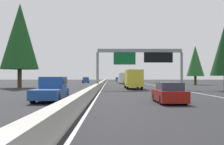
% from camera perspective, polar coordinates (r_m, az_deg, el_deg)
% --- Properties ---
extents(ground_plane, '(320.00, 320.00, 0.00)m').
position_cam_1_polar(ground_plane, '(62.62, -1.86, -2.66)').
color(ground_plane, '#262628').
extents(median_barrier, '(180.00, 0.56, 0.90)m').
position_cam_1_polar(median_barrier, '(82.60, -1.76, -1.95)').
color(median_barrier, '#ADAAA3').
rests_on(median_barrier, ground).
extents(shoulder_stripe_right, '(160.00, 0.16, 0.01)m').
position_cam_1_polar(shoulder_stripe_right, '(73.30, 7.36, -2.41)').
color(shoulder_stripe_right, silver).
rests_on(shoulder_stripe_right, ground).
extents(shoulder_stripe_median, '(160.00, 0.16, 0.01)m').
position_cam_1_polar(shoulder_stripe_median, '(72.61, -1.49, -2.43)').
color(shoulder_stripe_median, silver).
rests_on(shoulder_stripe_median, ground).
extents(sign_gantry_overhead, '(0.50, 12.68, 5.98)m').
position_cam_1_polar(sign_gantry_overhead, '(40.87, 5.95, 3.13)').
color(sign_gantry_overhead, gray).
rests_on(sign_gantry_overhead, ground).
extents(sedan_distant_b, '(4.40, 1.80, 1.47)m').
position_cam_1_polar(sedan_distant_b, '(20.13, 11.60, -4.22)').
color(sedan_distant_b, maroon).
rests_on(sedan_distant_b, ground).
extents(box_truck_near_center, '(8.50, 2.40, 2.95)m').
position_cam_1_polar(box_truck_near_center, '(43.96, 4.34, -1.27)').
color(box_truck_near_center, gold).
rests_on(box_truck_near_center, ground).
extents(sedan_mid_center, '(4.40, 1.80, 1.47)m').
position_cam_1_polar(sedan_mid_center, '(65.51, 3.11, -1.99)').
color(sedan_mid_center, '#2D6B38').
rests_on(sedan_mid_center, ground).
extents(bus_mid_left, '(11.50, 2.55, 3.10)m').
position_cam_1_polar(bus_mid_left, '(82.12, 2.27, -1.07)').
color(bus_mid_left, white).
rests_on(bus_mid_left, ground).
extents(pickup_near_right, '(5.60, 2.00, 1.86)m').
position_cam_1_polar(pickup_near_right, '(123.26, 1.18, -1.42)').
color(pickup_near_right, '#1E4793').
rests_on(pickup_near_right, ground).
extents(sedan_distant_a, '(4.40, 1.80, 1.47)m').
position_cam_1_polar(sedan_distant_a, '(112.92, 1.42, -1.57)').
color(sedan_distant_a, '#AD931E').
rests_on(sedan_distant_a, ground).
extents(oncoming_near, '(5.60, 2.00, 1.86)m').
position_cam_1_polar(oncoming_near, '(22.08, -12.25, -3.33)').
color(oncoming_near, '#1E4793').
rests_on(oncoming_near, ground).
extents(oncoming_far, '(5.60, 2.00, 1.86)m').
position_cam_1_polar(oncoming_far, '(91.99, -5.39, -1.55)').
color(oncoming_far, '#1E4793').
rests_on(oncoming_far, ground).
extents(conifer_right_mid, '(4.22, 4.22, 9.58)m').
position_cam_1_polar(conifer_right_mid, '(70.72, 16.71, 2.29)').
color(conifer_right_mid, '#4C3823').
rests_on(conifer_right_mid, ground).
extents(conifer_left_near, '(6.47, 6.47, 14.69)m').
position_cam_1_polar(conifer_left_near, '(51.01, -18.37, 7.08)').
color(conifer_left_near, '#4C3823').
rests_on(conifer_left_near, ground).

